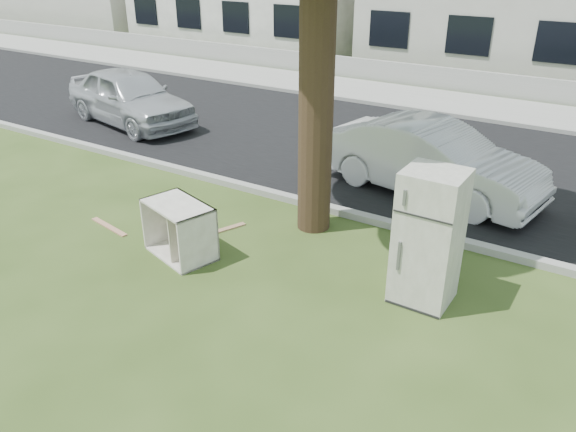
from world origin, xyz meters
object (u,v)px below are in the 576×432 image
Objects in this scene: fridge at (428,238)px; car_center at (432,160)px; cabinet at (180,230)px; car_left at (130,97)px.

car_center is at bearing 108.80° from fridge.
fridge is 3.61m from car_center.
cabinet is 0.26× the size of car_left.
car_center is at bearing 77.22° from cabinet.
cabinet is 0.26× the size of car_center.
fridge is 3.63m from cabinet.
cabinet is at bearing -166.11° from fridge.
car_center is 8.16m from car_left.
fridge is 0.44× the size of car_left.
fridge reaches higher than car_left.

